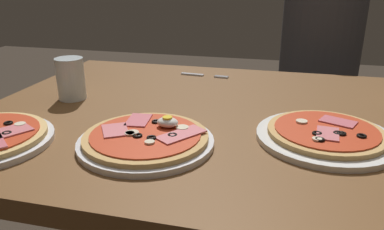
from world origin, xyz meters
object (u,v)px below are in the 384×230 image
Objects in this scene: dining_table at (242,155)px; pizza_across_left at (326,135)px; pizza_foreground at (146,139)px; water_glass_far at (71,82)px; fork at (201,75)px; diner_person at (314,96)px.

dining_table is 0.24m from pizza_across_left.
pizza_foreground is 2.45× the size of water_glass_far.
pizza_foreground is 0.97× the size of pizza_across_left.
pizza_across_left reaches higher than fork.
dining_table is at bearing 74.70° from diner_person.
diner_person is at bearing 87.43° from pizza_across_left.
water_glass_far reaches higher than dining_table.
pizza_across_left is (0.34, 0.11, -0.00)m from pizza_foreground.
dining_table is 8.13× the size of fork.
dining_table is 1.09× the size of diner_person.
pizza_across_left is 0.24× the size of diner_person.
water_glass_far is (-0.46, 0.01, 0.15)m from dining_table.
dining_table is 0.48m from water_glass_far.
diner_person reaches higher than fork.
diner_person is at bearing 50.08° from fork.
fork is (-0.01, 0.54, -0.01)m from pizza_foreground.
pizza_across_left is 2.53× the size of water_glass_far.
pizza_foreground reaches higher than dining_table.
pizza_foreground is 0.23× the size of diner_person.
water_glass_far is at bearing -132.04° from fork.
dining_table is 0.83m from diner_person.
pizza_across_left is (0.18, -0.10, 0.12)m from dining_table.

